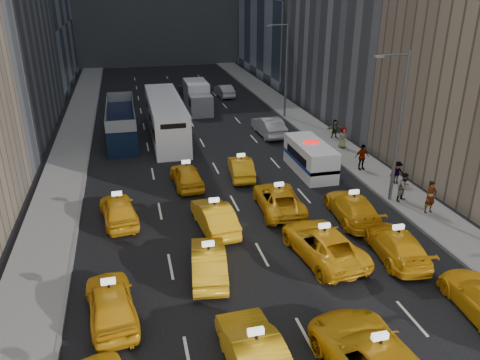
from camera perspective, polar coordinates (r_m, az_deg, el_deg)
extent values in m
cube|color=gray|center=(38.34, -20.08, 2.77)|extent=(3.00, 90.00, 0.15)
cube|color=gray|center=(41.37, 10.14, 5.26)|extent=(3.00, 90.00, 0.15)
cube|color=slate|center=(38.19, -17.93, 3.00)|extent=(0.15, 90.00, 0.18)
cube|color=slate|center=(40.82, 8.27, 5.16)|extent=(0.15, 90.00, 0.18)
cylinder|color=#595B60|center=(28.60, 18.80, 5.69)|extent=(0.20, 0.20, 9.00)
cylinder|color=#595B60|center=(27.24, 18.31, 14.27)|extent=(1.80, 0.12, 0.12)
cube|color=slate|center=(26.79, 16.60, 14.23)|extent=(0.50, 0.22, 0.12)
cylinder|color=#595B60|center=(46.24, 5.64, 13.01)|extent=(0.20, 0.20, 9.00)
cylinder|color=#595B60|center=(45.41, 4.73, 18.33)|extent=(1.80, 0.12, 0.12)
cube|color=slate|center=(45.14, 3.58, 18.27)|extent=(0.50, 0.22, 0.12)
imported|color=#EDA414|center=(16.80, 1.88, -20.62)|extent=(1.91, 4.98, 1.62)
imported|color=#EDA414|center=(19.70, -15.46, -14.17)|extent=(2.33, 4.68, 1.53)
imported|color=#EDA414|center=(21.54, -3.84, -9.91)|extent=(2.07, 4.52, 1.44)
imported|color=#EDA414|center=(23.16, 10.08, -7.62)|extent=(3.10, 5.66, 1.50)
imported|color=#EDA414|center=(24.08, 18.48, -7.39)|extent=(2.50, 5.03, 1.41)
imported|color=#EDA414|center=(26.86, -14.58, -3.51)|extent=(2.38, 4.65, 1.51)
imported|color=#EDA414|center=(25.31, -3.13, -4.45)|extent=(2.04, 4.73, 1.51)
imported|color=#EDA414|center=(27.49, 4.72, -2.29)|extent=(2.68, 5.22, 1.41)
imported|color=#EDA414|center=(27.06, 13.55, -3.27)|extent=(2.49, 5.19, 1.46)
imported|color=#EDA414|center=(30.80, -6.53, 0.55)|extent=(2.01, 4.41, 1.47)
imported|color=#EDA414|center=(32.04, 0.12, 1.52)|extent=(1.89, 4.30, 1.37)
cube|color=white|center=(33.13, 8.55, 2.72)|extent=(2.22, 5.47, 2.17)
cylinder|color=black|center=(31.49, 8.19, 0.38)|extent=(0.28, 0.87, 0.87)
cylinder|color=black|center=(32.16, 11.12, 0.67)|extent=(0.28, 0.87, 0.87)
cylinder|color=black|center=(34.63, 6.03, 2.61)|extent=(0.28, 0.87, 0.87)
cylinder|color=black|center=(35.24, 8.74, 2.83)|extent=(0.28, 0.87, 0.87)
cube|color=navy|center=(33.18, 8.53, 2.49)|extent=(2.26, 5.47, 0.25)
cube|color=red|center=(32.75, 8.66, 4.63)|extent=(0.99, 0.37, 0.16)
cube|color=black|center=(41.15, -14.26, 6.85)|extent=(2.47, 10.17, 2.95)
cylinder|color=black|center=(37.46, -15.59, 3.65)|extent=(0.28, 1.10, 1.10)
cylinder|color=black|center=(37.43, -12.53, 3.94)|extent=(0.28, 1.10, 1.10)
cylinder|color=black|center=(45.44, -15.46, 7.00)|extent=(0.28, 1.10, 1.10)
cylinder|color=black|center=(45.41, -12.93, 7.24)|extent=(0.28, 1.10, 1.10)
cube|color=white|center=(41.05, -9.03, 7.51)|extent=(3.66, 13.04, 3.33)
cylinder|color=black|center=(36.02, -9.98, 3.40)|extent=(0.28, 1.10, 1.10)
cylinder|color=black|center=(36.23, -6.22, 3.73)|extent=(0.28, 1.10, 1.10)
cylinder|color=black|center=(46.61, -11.06, 7.80)|extent=(0.28, 1.10, 1.10)
cylinder|color=black|center=(46.77, -8.12, 8.05)|extent=(0.28, 1.10, 1.10)
cube|color=silver|center=(49.37, -5.20, 10.06)|extent=(2.96, 6.63, 2.93)
cylinder|color=black|center=(47.23, -5.88, 8.30)|extent=(0.28, 1.10, 1.10)
cylinder|color=black|center=(47.52, -3.59, 8.47)|extent=(0.28, 1.10, 1.10)
cylinder|color=black|center=(51.68, -6.62, 9.54)|extent=(0.28, 1.10, 1.10)
cylinder|color=black|center=(51.94, -4.52, 9.69)|extent=(0.28, 1.10, 1.10)
imported|color=#B1B4B9|center=(41.16, 3.52, 6.58)|extent=(1.93, 5.07, 1.65)
imported|color=black|center=(52.40, -14.47, 9.48)|extent=(3.00, 6.08, 1.66)
imported|color=gray|center=(57.02, -6.01, 11.08)|extent=(2.62, 5.60, 1.58)
imported|color=black|center=(57.87, -9.98, 10.92)|extent=(2.02, 4.08, 1.34)
imported|color=#AAACB2|center=(55.72, -1.94, 10.83)|extent=(1.79, 4.43, 1.43)
imported|color=gray|center=(28.77, 22.21, -1.95)|extent=(0.75, 0.53, 1.92)
imported|color=gray|center=(29.81, 19.40, -0.80)|extent=(0.98, 0.77, 1.78)
imported|color=gray|center=(32.27, 18.62, 0.87)|extent=(1.03, 0.52, 1.54)
imported|color=gray|center=(33.99, 14.63, 2.72)|extent=(1.10, 0.55, 1.84)
imported|color=gray|center=(38.28, 12.42, 5.12)|extent=(0.92, 0.62, 1.73)
imported|color=gray|center=(40.74, 11.47, 6.14)|extent=(1.48, 0.53, 1.56)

